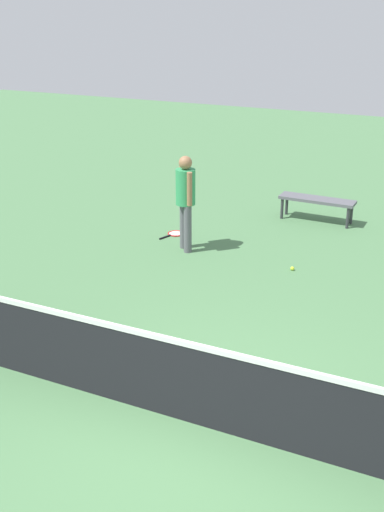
% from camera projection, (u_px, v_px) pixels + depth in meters
% --- Properties ---
extents(ground_plane, '(40.00, 40.00, 0.00)m').
position_uv_depth(ground_plane, '(203.00, 426.00, 6.52)').
color(ground_plane, '#4C7A4C').
extents(court_net, '(10.09, 0.09, 1.07)m').
position_uv_depth(court_net, '(203.00, 385.00, 6.33)').
color(court_net, '#4C4C51').
rests_on(court_net, ground_plane).
extents(player_near_side, '(0.48, 0.48, 1.70)m').
position_uv_depth(player_near_side, '(186.00, 195.00, 10.74)').
color(player_near_side, '#595960').
rests_on(player_near_side, ground_plane).
extents(tennis_racket_near_player, '(0.40, 0.61, 0.03)m').
position_uv_depth(tennis_racket_near_player, '(175.00, 234.00, 11.84)').
color(tennis_racket_near_player, red).
rests_on(tennis_racket_near_player, ground_plane).
extents(tennis_ball_near_player, '(0.07, 0.07, 0.07)m').
position_uv_depth(tennis_ball_near_player, '(292.00, 268.00, 10.26)').
color(tennis_ball_near_player, '#C6E033').
rests_on(tennis_ball_near_player, ground_plane).
extents(tennis_ball_by_net, '(0.07, 0.07, 0.07)m').
position_uv_depth(tennis_ball_by_net, '(185.00, 379.00, 7.26)').
color(tennis_ball_by_net, '#C6E033').
rests_on(tennis_ball_by_net, ground_plane).
extents(tennis_ball_midcourt, '(0.07, 0.07, 0.07)m').
position_uv_depth(tennis_ball_midcourt, '(274.00, 381.00, 7.22)').
color(tennis_ball_midcourt, '#C6E033').
rests_on(tennis_ball_midcourt, ground_plane).
extents(courtside_bench, '(1.51, 0.44, 0.48)m').
position_uv_depth(courtside_bench, '(317.00, 201.00, 12.41)').
color(courtside_bench, '#595960').
rests_on(courtside_bench, ground_plane).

